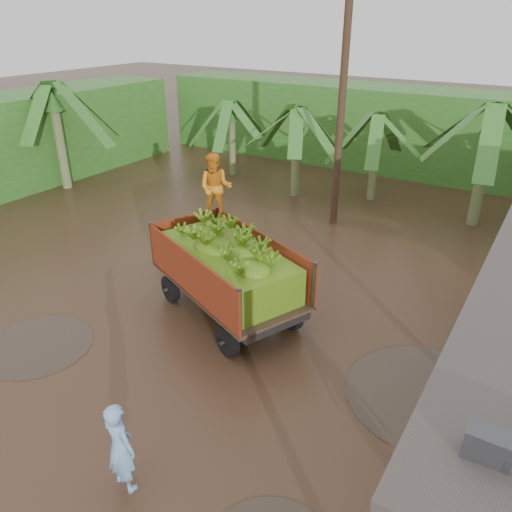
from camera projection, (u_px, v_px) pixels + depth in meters
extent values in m
plane|color=black|center=(214.00, 365.00, 10.32)|extent=(100.00, 100.00, 0.00)
cube|color=#2D661E|center=(387.00, 128.00, 22.65)|extent=(22.00, 3.00, 3.60)
cube|color=#47474C|center=(174.00, 253.00, 13.95)|extent=(1.53, 0.73, 0.11)
imported|color=orange|center=(216.00, 188.00, 12.11)|extent=(1.00, 0.91, 1.68)
imported|color=#79A6DD|center=(120.00, 447.00, 7.36)|extent=(0.62, 0.44, 1.59)
cylinder|color=#47301E|center=(341.00, 110.00, 15.51)|extent=(0.24, 0.24, 7.63)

